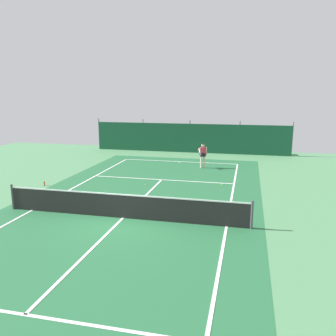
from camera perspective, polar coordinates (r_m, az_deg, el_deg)
name	(u,v)px	position (r m, az deg, el deg)	size (l,w,h in m)	color
ground_plane	(123,218)	(14.25, -7.35, -8.11)	(36.00, 36.00, 0.00)	#4C8456
court_surface	(123,218)	(14.25, -7.35, -8.10)	(11.02, 26.60, 0.01)	#236038
tennis_net	(123,206)	(14.08, -7.40, -6.16)	(10.12, 0.10, 1.10)	black
back_fence	(191,144)	(29.72, 3.70, 3.98)	(16.30, 0.98, 2.70)	#14472D
tennis_player	(203,154)	(23.17, 5.70, 2.33)	(0.57, 0.82, 1.64)	beige
tennis_ball_near_player	(146,185)	(18.97, -3.68, -2.74)	(0.07, 0.07, 0.07)	#CCDB33
tennis_ball_midcourt	(222,184)	(19.26, 8.86, -2.63)	(0.07, 0.07, 0.07)	#CCDB33
parked_car	(166,137)	(32.82, -0.34, 5.10)	(2.42, 4.40, 1.68)	black
water_bottle	(44,183)	(19.99, -19.56, -2.40)	(0.08, 0.08, 0.24)	#D84C38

